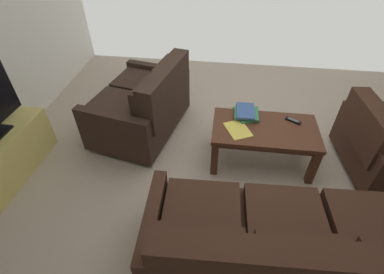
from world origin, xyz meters
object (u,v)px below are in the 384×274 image
(book_stack, at_px, (246,113))
(tv_stand, at_px, (5,155))
(loveseat_near, at_px, (144,105))
(coffee_table, at_px, (264,133))
(loose_magazine, at_px, (238,129))
(sofa_main, at_px, (285,247))
(tv_remote, at_px, (293,121))

(book_stack, bearing_deg, tv_stand, 16.10)
(loveseat_near, bearing_deg, coffee_table, 164.87)
(tv_stand, distance_m, book_stack, 2.51)
(loose_magazine, bearing_deg, sofa_main, -98.05)
(loveseat_near, distance_m, book_stack, 1.19)
(book_stack, bearing_deg, loose_magazine, 72.89)
(coffee_table, height_order, loose_magazine, loose_magazine)
(tv_stand, bearing_deg, loose_magazine, -169.38)
(loose_magazine, bearing_deg, tv_stand, 165.04)
(tv_remote, height_order, loose_magazine, tv_remote)
(sofa_main, relative_size, tv_remote, 12.86)
(book_stack, bearing_deg, coffee_table, 136.43)
(loose_magazine, bearing_deg, loveseat_near, 132.48)
(tv_remote, bearing_deg, loose_magazine, 20.69)
(sofa_main, height_order, tv_stand, sofa_main)
(sofa_main, height_order, loose_magazine, sofa_main)
(tv_remote, relative_size, loose_magazine, 0.56)
(sofa_main, height_order, loveseat_near, loveseat_near)
(sofa_main, xyz_separation_m, tv_stand, (2.67, -0.70, -0.10))
(loose_magazine, bearing_deg, book_stack, 47.32)
(book_stack, relative_size, tv_remote, 2.11)
(loveseat_near, distance_m, coffee_table, 1.41)
(loveseat_near, bearing_deg, tv_remote, 172.25)
(coffee_table, height_order, book_stack, book_stack)
(loveseat_near, height_order, book_stack, loveseat_near)
(loveseat_near, relative_size, book_stack, 4.02)
(loveseat_near, height_order, tv_stand, loveseat_near)
(loveseat_near, bearing_deg, book_stack, 171.20)
(tv_stand, xyz_separation_m, tv_remote, (-2.88, -0.65, 0.23))
(coffee_table, bearing_deg, book_stack, -43.57)
(loveseat_near, distance_m, tv_remote, 1.67)
(sofa_main, relative_size, loveseat_near, 1.52)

